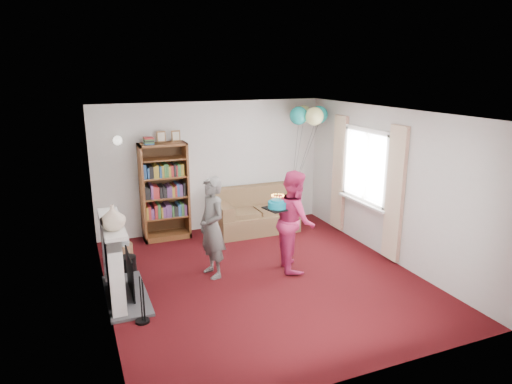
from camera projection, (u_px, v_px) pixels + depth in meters
name	position (u px, v px, depth m)	size (l,w,h in m)	color
ground	(263.00, 278.00, 6.97)	(5.00, 5.00, 0.00)	#35080C
wall_back	(212.00, 166.00, 8.88)	(4.50, 0.02, 2.50)	silver
wall_left	(100.00, 218.00, 5.81)	(0.02, 5.00, 2.50)	silver
wall_right	(390.00, 185.00, 7.47)	(0.02, 5.00, 2.50)	silver
ceiling	(263.00, 112.00, 6.31)	(4.50, 5.00, 0.01)	white
fireplace	(117.00, 264.00, 6.24)	(0.55, 1.80, 1.12)	#3F3F42
window_bay	(365.00, 180.00, 8.00)	(0.14, 2.02, 2.20)	white
wall_sconce	(118.00, 140.00, 7.94)	(0.16, 0.23, 0.16)	gold
bookcase	(164.00, 192.00, 8.42)	(0.85, 0.42, 2.01)	#472B14
sofa	(254.00, 214.00, 8.98)	(1.58, 0.84, 0.84)	brown
wicker_basket	(122.00, 251.00, 7.60)	(0.36, 0.36, 0.33)	#895F40
person_striped	(212.00, 227.00, 6.86)	(0.57, 0.37, 1.56)	black
person_magenta	(294.00, 220.00, 7.14)	(0.77, 0.60, 1.59)	#B82457
birthday_cake	(278.00, 205.00, 6.95)	(0.35, 0.35, 0.22)	black
balloons	(309.00, 115.00, 8.79)	(0.83, 0.79, 1.75)	#3F3F3F
mantel_vase	(113.00, 217.00, 5.72)	(0.31, 0.31, 0.33)	beige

